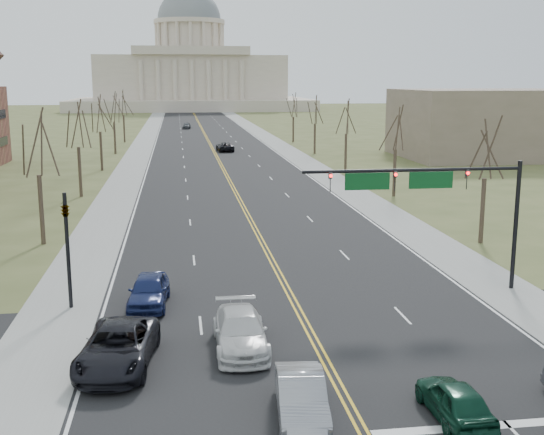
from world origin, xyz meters
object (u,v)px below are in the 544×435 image
object	(u,v)px
signal_mast	(430,189)
car_sb_outer_second	(149,291)
car_nb_inner_lead	(455,400)
car_sb_inner_lead	(301,397)
car_sb_inner_second	(240,331)
signal_left	(67,237)
car_far_nb	(225,147)
car_far_sb	(187,126)
car_sb_outer_lead	(118,347)

from	to	relation	value
signal_mast	car_sb_outer_second	xyz separation A→B (m)	(-14.98, -0.25, -4.94)
car_sb_outer_second	signal_mast	bearing A→B (deg)	5.07
signal_mast	car_sb_outer_second	bearing A→B (deg)	-179.06
car_nb_inner_lead	car_sb_inner_lead	bearing A→B (deg)	-9.78
car_nb_inner_lead	car_sb_inner_second	bearing A→B (deg)	-48.13
signal_left	car_sb_inner_second	bearing A→B (deg)	-39.31
car_sb_inner_second	car_far_nb	bearing A→B (deg)	87.02
signal_mast	car_far_sb	world-z (taller)	signal_mast
car_sb_inner_second	car_far_nb	xyz separation A→B (m)	(5.17, 82.61, -0.07)
car_sb_inner_lead	car_sb_outer_lead	bearing A→B (deg)	146.71
signal_mast	car_sb_outer_second	size ratio (longest dim) A/B	2.54
signal_mast	car_sb_inner_second	bearing A→B (deg)	-148.47
signal_left	car_sb_inner_second	xyz separation A→B (m)	(8.12, -6.64, -2.90)
car_sb_inner_lead	car_far_sb	distance (m)	140.90
signal_left	car_sb_outer_lead	size ratio (longest dim) A/B	1.00
car_nb_inner_lead	car_far_nb	world-z (taller)	car_far_nb
car_nb_inner_lead	car_sb_inner_lead	world-z (taller)	car_sb_inner_lead
car_sb_inner_second	car_sb_outer_second	bearing A→B (deg)	123.56
car_sb_outer_lead	car_far_sb	bearing A→B (deg)	94.60
car_far_nb	car_sb_inner_second	bearing A→B (deg)	81.57
signal_left	car_sb_outer_second	xyz separation A→B (m)	(3.97, -0.25, -2.89)
signal_mast	car_sb_inner_second	world-z (taller)	signal_mast
car_sb_inner_second	car_far_nb	distance (m)	82.77
car_sb_outer_second	car_nb_inner_lead	bearing A→B (deg)	-47.26
car_nb_inner_lead	car_sb_inner_lead	distance (m)	5.28
car_sb_outer_lead	car_sb_outer_second	size ratio (longest dim) A/B	1.26
car_nb_inner_lead	car_sb_outer_lead	bearing A→B (deg)	-28.27
car_nb_inner_lead	car_far_nb	size ratio (longest dim) A/B	0.78
car_sb_outer_second	car_far_nb	distance (m)	76.78
signal_left	car_sb_outer_lead	bearing A→B (deg)	-68.93
car_sb_inner_lead	car_sb_outer_lead	xyz separation A→B (m)	(-6.63, 5.29, 0.06)
car_far_nb	car_far_sb	xyz separation A→B (m)	(-5.35, 51.85, 0.00)
car_sb_outer_lead	car_sb_inner_lead	bearing A→B (deg)	-31.88
signal_mast	car_nb_inner_lead	world-z (taller)	signal_mast
car_sb_inner_lead	car_sb_inner_second	distance (m)	6.61
car_sb_inner_lead	car_sb_inner_second	size ratio (longest dim) A/B	0.85
car_sb_outer_lead	car_far_sb	xyz separation A→B (m)	(4.94, 135.61, -0.10)
car_far_sb	car_nb_inner_lead	bearing A→B (deg)	-80.64
car_nb_inner_lead	car_sb_outer_lead	size ratio (longest dim) A/B	0.68
car_sb_outer_lead	car_far_nb	xyz separation A→B (m)	(10.28, 83.75, -0.10)
car_sb_outer_second	car_far_sb	bearing A→B (deg)	92.35
car_sb_inner_second	car_sb_inner_lead	bearing A→B (deg)	-76.17
car_sb_outer_lead	car_far_nb	world-z (taller)	car_sb_outer_lead
signal_left	car_sb_outer_lead	world-z (taller)	signal_left
signal_mast	car_sb_outer_lead	distance (m)	18.41
car_sb_outer_second	car_sb_inner_lead	bearing A→B (deg)	-62.06
signal_left	car_sb_outer_second	size ratio (longest dim) A/B	1.26
signal_left	car_nb_inner_lead	distance (m)	20.55
car_sb_inner_lead	car_sb_inner_second	world-z (taller)	car_sb_inner_second
car_far_nb	car_sb_outer_second	bearing A→B (deg)	78.18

